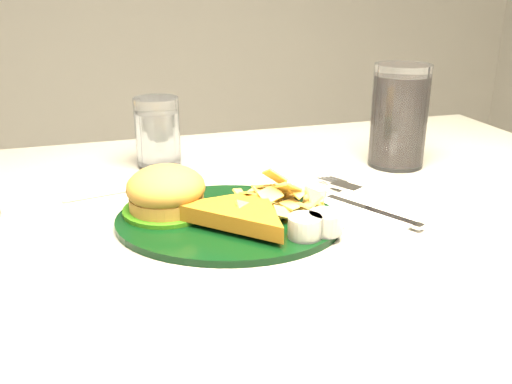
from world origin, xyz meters
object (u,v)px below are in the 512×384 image
Objects in this scene: water_glass at (158,132)px; fork_napkin at (369,208)px; dinner_plate at (228,200)px; cola_glass at (399,116)px.

water_glass is 0.35m from fork_napkin.
water_glass reaches higher than dinner_plate.
water_glass reaches higher than fork_napkin.
fork_napkin is at bearing 14.25° from dinner_plate.
cola_glass reaches higher than dinner_plate.
fork_napkin is (0.22, -0.26, -0.05)m from water_glass.
water_glass is at bearing 102.19° from fork_napkin.
fork_napkin is (-0.13, -0.16, -0.07)m from cola_glass.
fork_napkin is at bearing -49.82° from water_glass.
fork_napkin is at bearing -128.60° from cola_glass.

